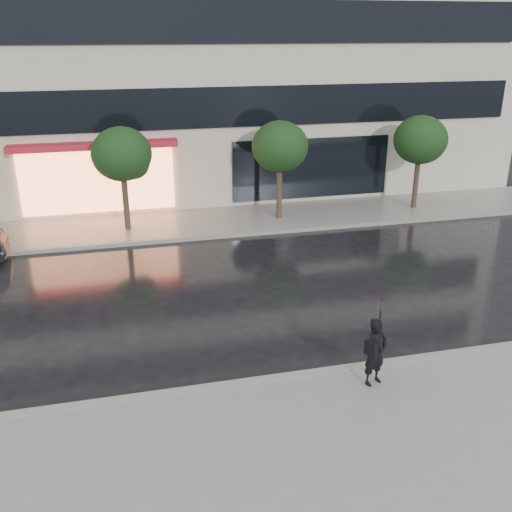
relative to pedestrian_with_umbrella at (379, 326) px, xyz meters
name	(u,v)px	position (x,y,z in m)	size (l,w,h in m)	color
ground	(272,358)	(-1.84, 1.66, -1.51)	(120.00, 120.00, 0.00)	black
sidewalk_near	(318,447)	(-1.84, -1.59, -1.45)	(60.00, 4.50, 0.12)	slate
sidewalk_far	(205,222)	(-1.84, 11.91, -1.45)	(60.00, 3.50, 0.12)	slate
curb_near	(284,379)	(-1.84, 0.66, -1.44)	(60.00, 0.25, 0.14)	gray
curb_far	(212,237)	(-1.84, 10.16, -1.44)	(60.00, 0.25, 0.14)	gray
tree_mid_west	(123,156)	(-4.78, 11.69, 1.41)	(2.20, 2.20, 3.99)	#33261C
tree_mid_east	(281,148)	(1.22, 11.69, 1.41)	(2.20, 2.20, 3.99)	#33261C
tree_far_east	(421,141)	(7.22, 11.69, 1.41)	(2.20, 2.20, 3.99)	#33261C
pedestrian_with_umbrella	(379,326)	(0.00, 0.00, 0.00)	(1.09, 1.10, 2.14)	black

